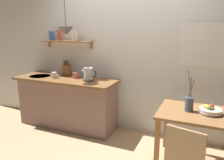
# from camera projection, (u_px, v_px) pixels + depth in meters

# --- Properties ---
(ground_plane) EXTENTS (14.00, 14.00, 0.00)m
(ground_plane) POSITION_uv_depth(u_px,v_px,m) (112.00, 145.00, 3.36)
(ground_plane) COLOR tan
(back_wall) EXTENTS (6.80, 0.11, 2.70)m
(back_wall) POSITION_uv_depth(u_px,v_px,m) (139.00, 52.00, 3.55)
(back_wall) COLOR white
(back_wall) RESTS_ON ground_plane
(kitchen_counter) EXTENTS (1.83, 0.63, 0.89)m
(kitchen_counter) POSITION_uv_depth(u_px,v_px,m) (67.00, 102.00, 3.93)
(kitchen_counter) COLOR gray
(kitchen_counter) RESTS_ON ground_plane
(wall_shelf) EXTENTS (0.99, 0.20, 0.33)m
(wall_shelf) POSITION_uv_depth(u_px,v_px,m) (65.00, 38.00, 3.87)
(wall_shelf) COLOR #9E6B3D
(dining_table) EXTENTS (1.00, 0.73, 0.72)m
(dining_table) POSITION_uv_depth(u_px,v_px,m) (200.00, 121.00, 2.72)
(dining_table) COLOR #9E6B3D
(dining_table) RESTS_ON ground_plane
(fruit_bowl) EXTENTS (0.26, 0.26, 0.12)m
(fruit_bowl) POSITION_uv_depth(u_px,v_px,m) (210.00, 110.00, 2.65)
(fruit_bowl) COLOR silver
(fruit_bowl) RESTS_ON dining_table
(twig_vase) EXTENTS (0.10, 0.10, 0.51)m
(twig_vase) POSITION_uv_depth(u_px,v_px,m) (189.00, 104.00, 2.72)
(twig_vase) COLOR #475675
(twig_vase) RESTS_ON dining_table
(electric_kettle) EXTENTS (0.26, 0.17, 0.24)m
(electric_kettle) POSITION_uv_depth(u_px,v_px,m) (88.00, 74.00, 3.61)
(electric_kettle) COLOR black
(electric_kettle) RESTS_ON kitchen_counter
(knife_block) EXTENTS (0.12, 0.16, 0.29)m
(knife_block) POSITION_uv_depth(u_px,v_px,m) (67.00, 70.00, 3.97)
(knife_block) COLOR brown
(knife_block) RESTS_ON kitchen_counter
(coffee_mug_by_sink) EXTENTS (0.14, 0.09, 0.10)m
(coffee_mug_by_sink) POSITION_uv_depth(u_px,v_px,m) (54.00, 75.00, 3.82)
(coffee_mug_by_sink) COLOR white
(coffee_mug_by_sink) RESTS_ON kitchen_counter
(coffee_mug_spare) EXTENTS (0.13, 0.09, 0.10)m
(coffee_mug_spare) POSITION_uv_depth(u_px,v_px,m) (75.00, 75.00, 3.80)
(coffee_mug_spare) COLOR #C6664C
(coffee_mug_spare) RESTS_ON kitchen_counter
(pendant_lamp) EXTENTS (0.24, 0.24, 0.70)m
(pendant_lamp) POSITION_uv_depth(u_px,v_px,m) (66.00, 31.00, 3.46)
(pendant_lamp) COLOR black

